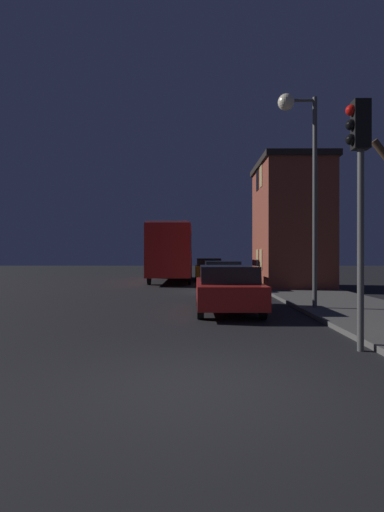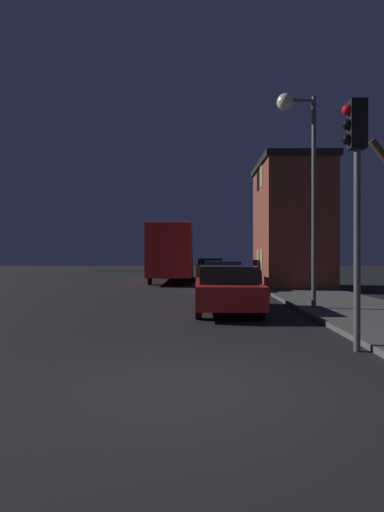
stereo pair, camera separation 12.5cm
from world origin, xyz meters
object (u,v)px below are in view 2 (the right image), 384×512
(traffic_light, at_px, (356,172))
(car_far_lane, at_px, (209,269))
(car_near_lane, at_px, (226,288))
(bus, at_px, (173,249))
(car_mid_lane, at_px, (222,276))
(streetlamp, at_px, (299,149))

(traffic_light, distance_m, car_far_lane, 20.73)
(traffic_light, relative_size, car_near_lane, 1.03)
(traffic_light, bearing_deg, bus, 103.03)
(bus, distance_m, car_far_lane, 2.99)
(traffic_light, bearing_deg, car_mid_lane, 97.76)
(bus, relative_size, car_near_lane, 2.23)
(car_far_lane, bearing_deg, streetlamp, -81.43)
(streetlamp, xyz_separation_m, car_near_lane, (-2.28, -0.09, -4.33))
(streetlamp, distance_m, traffic_light, 5.43)
(car_near_lane, distance_m, car_far_lane, 15.44)
(traffic_light, xyz_separation_m, bus, (-4.52, 19.51, -1.12))
(bus, height_order, car_near_lane, bus)
(car_near_lane, distance_m, car_mid_lane, 7.22)
(traffic_light, relative_size, car_far_lane, 1.07)
(car_near_lane, bearing_deg, car_far_lane, 90.13)
(traffic_light, distance_m, bus, 20.06)
(bus, bearing_deg, car_near_lane, -80.16)
(streetlamp, relative_size, bus, 0.67)
(bus, xyz_separation_m, car_mid_lane, (2.85, -7.26, -1.42))
(streetlamp, bearing_deg, car_near_lane, -177.84)
(bus, relative_size, car_far_lane, 2.32)
(car_mid_lane, bearing_deg, car_near_lane, -92.69)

